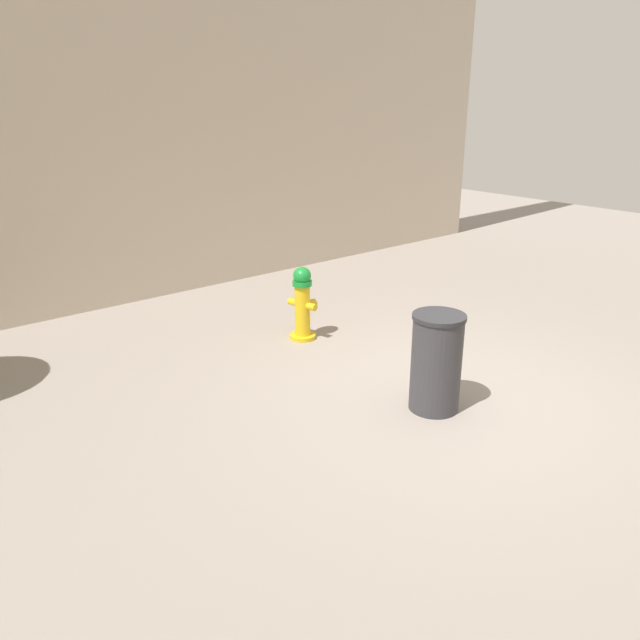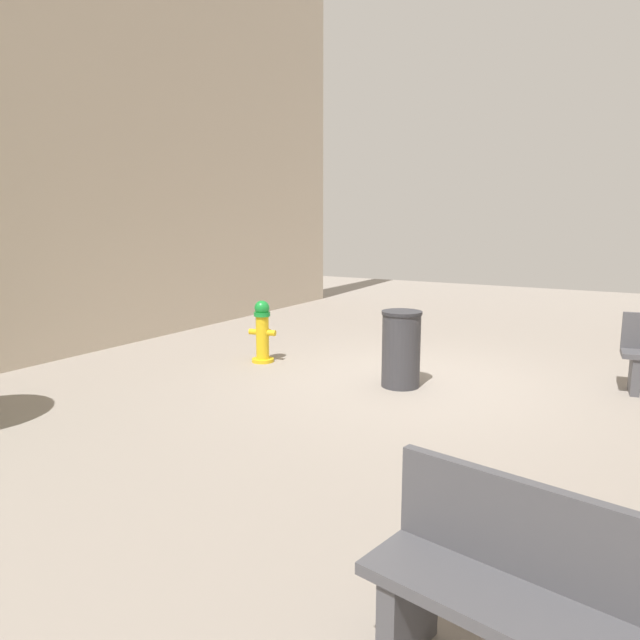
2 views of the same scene
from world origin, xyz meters
name	(u,v)px [view 2 (image 2 of 2)]	position (x,y,z in m)	size (l,w,h in m)	color
ground_plane	(414,382)	(0.00, 0.00, 0.00)	(23.40, 23.40, 0.00)	gray
fire_hydrant	(263,331)	(2.31, 0.11, 0.46)	(0.42, 0.39, 0.91)	gold
bench_far	(549,609)	(-2.33, 4.54, 0.49)	(1.61, 0.72, 0.95)	#4C4C51
trash_bin	(401,349)	(0.08, 0.28, 0.48)	(0.50, 0.50, 0.95)	#38383D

